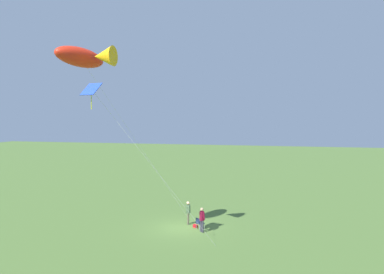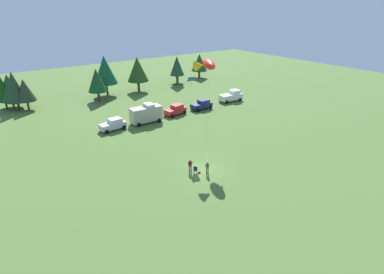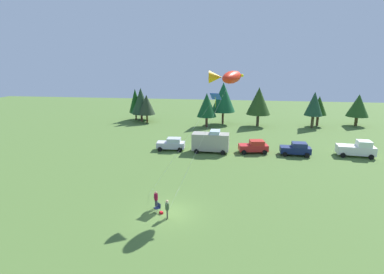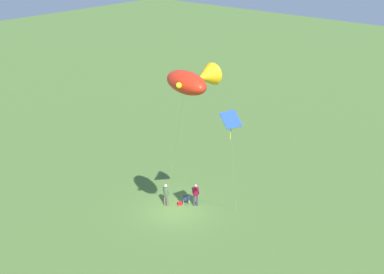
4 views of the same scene
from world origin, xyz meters
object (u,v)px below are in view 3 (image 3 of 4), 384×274
Objects in this scene: car_silver_compact at (172,144)px; kite_large_fish at (228,77)px; person_spectator at (156,198)px; kite_diamond_blue at (214,99)px; person_kite_flyer at (167,208)px; backpack_on_grass at (161,213)px; car_red_sedan at (254,147)px; car_navy_hatch at (296,149)px; van_motorhome_grey at (211,141)px; folding_chair at (158,207)px; truck_white_pickup at (357,149)px.

kite_large_fish is (8.54, -13.62, 10.82)m from car_silver_compact.
person_spectator is 0.41× the size of car_silver_compact.
person_spectator is at bearing -126.11° from kite_diamond_blue.
person_kite_flyer is at bearing 87.78° from person_spectator.
backpack_on_grass is 0.07× the size of car_red_sedan.
car_navy_hatch reaches higher than backpack_on_grass.
person_spectator is 18.66m from van_motorhome_grey.
van_motorhome_grey is (6.00, -0.19, 0.69)m from car_silver_compact.
person_kite_flyer is 0.32× the size of van_motorhome_grey.
person_kite_flyer is 1.35m from backpack_on_grass.
car_red_sedan is 0.44× the size of kite_diamond_blue.
kite_diamond_blue reaches higher than person_kite_flyer.
van_motorhome_grey is (2.90, 19.24, 1.53)m from backpack_on_grass.
kite_diamond_blue is (4.40, 7.10, 8.93)m from folding_chair.
backpack_on_grass is (0.37, -0.32, -0.38)m from folding_chair.
car_silver_compact is at bearing 120.68° from kite_diamond_blue.
person_kite_flyer is 2.12× the size of folding_chair.
folding_chair is 0.16× the size of truck_white_pickup.
car_silver_compact is (-3.82, 20.14, -0.07)m from person_kite_flyer.
car_red_sedan is at bearing 6.12° from van_motorhome_grey.
truck_white_pickup is 25.49m from kite_large_fish.
car_silver_compact is 18.33m from car_navy_hatch.
kite_large_fish is 1.24× the size of kite_diamond_blue.
car_red_sedan is at bearing 178.45° from car_navy_hatch.
van_motorhome_grey is (3.59, 18.30, 0.62)m from person_spectator.
van_motorhome_grey reaches higher than backpack_on_grass.
kite_diamond_blue is at bearing -142.11° from truck_white_pickup.
truck_white_pickup reaches higher than person_kite_flyer.
kite_large_fish is (5.44, 5.82, 11.65)m from backpack_on_grass.
person_spectator is at bearing -141.49° from kite_large_fish.
truck_white_pickup is at bearing -7.04° from car_red_sedan.
car_red_sedan is (9.29, 19.74, 0.84)m from backpack_on_grass.
van_motorhome_grey is at bearing 81.44° from backpack_on_grass.
truck_white_pickup reaches higher than car_silver_compact.
car_silver_compact reaches higher than person_spectator.
truck_white_pickup reaches higher than car_navy_hatch.
person_spectator is 1.48m from backpack_on_grass.
car_navy_hatch is (15.60, 19.06, 0.46)m from folding_chair.
person_kite_flyer is 20.07m from van_motorhome_grey.
van_motorhome_grey is 0.44× the size of kite_large_fish.
truck_white_pickup is 24.81m from kite_diamond_blue.
person_kite_flyer is 1.00× the size of person_spectator.
person_spectator is at bearing -136.75° from truck_white_pickup.
car_red_sedan is at bearing 64.81° from backpack_on_grass.
backpack_on_grass is 14.12m from kite_large_fish.
kite_diamond_blue is (4.03, 7.42, 9.31)m from backpack_on_grass.
folding_chair is 21.69m from car_red_sedan.
car_navy_hatch is at bearing -140.78° from person_kite_flyer.
kite_diamond_blue is at bearing -62.35° from car_silver_compact.
kite_diamond_blue is at bearing -169.07° from person_spectator.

